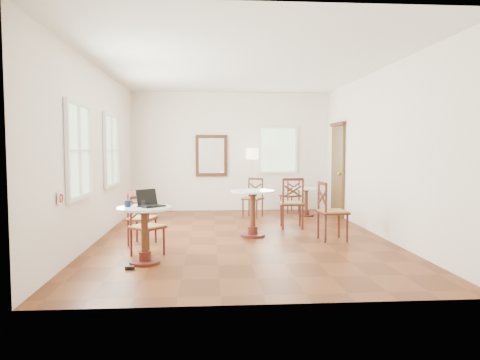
% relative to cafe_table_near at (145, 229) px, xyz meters
% --- Properties ---
extents(ground, '(7.00, 7.00, 0.00)m').
position_rel_cafe_table_near_xyz_m(ground, '(1.46, 1.78, -0.48)').
color(ground, '#602B10').
rests_on(ground, ground).
extents(room_shell, '(5.02, 7.02, 3.01)m').
position_rel_cafe_table_near_xyz_m(room_shell, '(1.40, 2.05, 1.41)').
color(room_shell, white).
rests_on(room_shell, ground).
extents(cafe_table_near, '(0.74, 0.74, 0.78)m').
position_rel_cafe_table_near_xyz_m(cafe_table_near, '(0.00, 0.00, 0.00)').
color(cafe_table_near, '#4B1912').
rests_on(cafe_table_near, ground).
extents(cafe_table_mid, '(0.79, 0.79, 0.83)m').
position_rel_cafe_table_near_xyz_m(cafe_table_mid, '(1.67, 1.79, 0.03)').
color(cafe_table_mid, '#4B1912').
rests_on(cafe_table_mid, ground).
extents(cafe_table_back, '(0.62, 0.62, 0.66)m').
position_rel_cafe_table_near_xyz_m(cafe_table_back, '(3.16, 4.13, -0.08)').
color(cafe_table_back, '#4B1912').
rests_on(cafe_table_back, ground).
extents(chair_near_a, '(0.51, 0.51, 0.89)m').
position_rel_cafe_table_near_xyz_m(chair_near_a, '(-0.23, 1.25, -0.04)').
color(chair_near_a, '#4B1912').
rests_on(chair_near_a, ground).
extents(chair_near_b, '(0.57, 0.57, 0.89)m').
position_rel_cafe_table_near_xyz_m(chair_near_b, '(-0.04, 0.47, -0.04)').
color(chair_near_b, '#4B1912').
rests_on(chair_near_b, ground).
extents(chair_mid_a, '(0.50, 0.50, 1.01)m').
position_rel_cafe_table_near_xyz_m(chair_mid_a, '(2.53, 2.57, 0.02)').
color(chair_mid_a, '#4B1912').
rests_on(chair_mid_a, ground).
extents(chair_mid_b, '(0.50, 0.50, 1.01)m').
position_rel_cafe_table_near_xyz_m(chair_mid_b, '(2.98, 1.37, 0.02)').
color(chair_mid_b, '#4B1912').
rests_on(chair_mid_b, ground).
extents(chair_back_a, '(0.52, 0.52, 0.86)m').
position_rel_cafe_table_near_xyz_m(chair_back_a, '(2.90, 4.73, -0.06)').
color(chair_back_a, '#4B1912').
rests_on(chair_back_a, ground).
extents(chair_back_b, '(0.56, 0.56, 0.90)m').
position_rel_cafe_table_near_xyz_m(chair_back_b, '(1.91, 4.05, -0.04)').
color(chair_back_b, '#4B1912').
rests_on(chair_back_b, ground).
extents(floor_lamp, '(0.31, 0.31, 1.59)m').
position_rel_cafe_table_near_xyz_m(floor_lamp, '(1.97, 4.93, 0.86)').
color(floor_lamp, '#BF8C3F').
rests_on(floor_lamp, ground).
extents(laptop, '(0.42, 0.42, 0.23)m').
position_rel_cafe_table_near_xyz_m(laptop, '(0.06, 0.07, 0.36)').
color(laptop, black).
rests_on(laptop, cafe_table_near).
extents(mouse, '(0.12, 0.09, 0.04)m').
position_rel_cafe_table_near_xyz_m(mouse, '(0.08, -0.09, 0.32)').
color(mouse, black).
rests_on(mouse, cafe_table_near).
extents(navy_mug, '(0.12, 0.08, 0.09)m').
position_rel_cafe_table_near_xyz_m(navy_mug, '(-0.23, 0.04, 0.34)').
color(navy_mug, black).
rests_on(navy_mug, cafe_table_near).
extents(water_glass, '(0.06, 0.06, 0.10)m').
position_rel_cafe_table_near_xyz_m(water_glass, '(-0.01, 0.00, 0.35)').
color(water_glass, white).
rests_on(water_glass, cafe_table_near).
extents(power_adapter, '(0.11, 0.07, 0.05)m').
position_rel_cafe_table_near_xyz_m(power_adapter, '(-0.16, -0.30, -0.46)').
color(power_adapter, black).
rests_on(power_adapter, ground).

